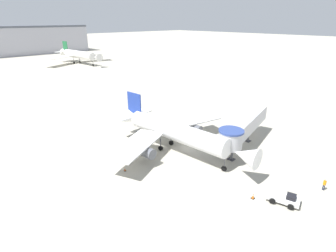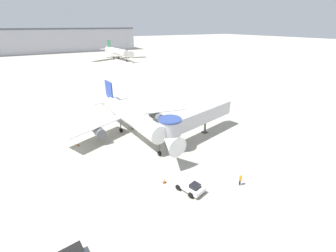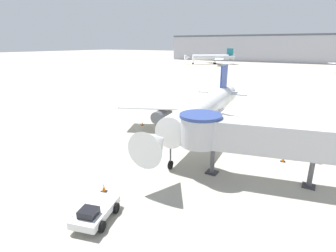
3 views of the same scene
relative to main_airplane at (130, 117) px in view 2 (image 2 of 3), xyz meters
The scene contains 10 objects.
ground_plane 5.02m from the main_airplane, 17.11° to the right, with size 800.00×800.00×0.00m, color #A8A393.
main_airplane is the anchor object (origin of this frame).
jet_bridge 12.64m from the main_airplane, 40.08° to the right, with size 18.86×7.18×6.02m.
pushback_tug_white 20.79m from the main_airplane, 88.90° to the right, with size 3.11×4.45×1.44m.
traffic_cone_port_wing 11.13m from the main_airplane, behind, with size 0.36×0.36×0.60m.
traffic_cone_near_nose 17.81m from the main_airplane, 96.04° to the right, with size 0.46×0.46×0.76m.
traffic_cone_starboard_wing 11.65m from the main_airplane, 13.94° to the right, with size 0.48×0.48×0.79m.
ground_crew_marshaller 24.43m from the main_airplane, 72.85° to the right, with size 0.30×0.39×1.79m.
background_jet_green_tail 112.73m from the main_airplane, 72.80° to the left, with size 39.16×35.79×11.09m.
terminal_building 174.77m from the main_airplane, 94.85° to the left, with size 163.85×24.01×18.51m.
Camera 2 is at (-17.57, -39.30, 20.83)m, focal length 24.00 mm.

